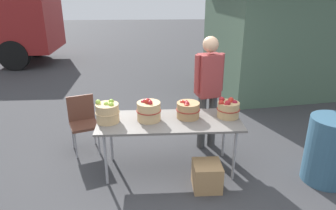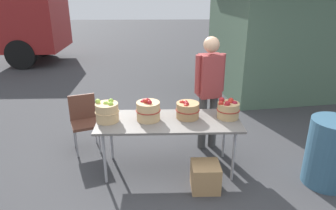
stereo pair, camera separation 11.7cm
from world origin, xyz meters
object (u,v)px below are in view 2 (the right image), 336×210
object	(u,v)px
apple_basket_green_0	(107,112)
trash_barrel	(330,153)
market_table	(169,123)
apple_basket_red_1	(187,110)
vendor_adult	(209,85)
apple_basket_red_0	(148,110)
apple_basket_red_2	(228,109)
folding_chair	(84,118)
produce_crate	(205,176)

from	to	relation	value
apple_basket_green_0	trash_barrel	bearing A→B (deg)	-7.79
market_table	apple_basket_red_1	xyz separation A→B (m)	(0.26, 0.08, 0.16)
apple_basket_red_1	vendor_adult	distance (m)	0.68
apple_basket_red_0	apple_basket_red_2	size ratio (longest dim) A/B	1.06
apple_basket_red_1	apple_basket_red_2	bearing A→B (deg)	-1.19
market_table	folding_chair	size ratio (longest dim) A/B	2.21
apple_basket_green_0	apple_basket_red_1	xyz separation A→B (m)	(1.06, 0.07, -0.02)
trash_barrel	produce_crate	size ratio (longest dim) A/B	2.53
market_table	folding_chair	xyz separation A→B (m)	(-1.29, 0.65, -0.20)
apple_basket_red_0	apple_basket_red_2	xyz separation A→B (m)	(1.07, 0.04, -0.02)
apple_basket_red_2	produce_crate	distance (m)	0.94
folding_chair	apple_basket_red_1	bearing A→B (deg)	-40.72
apple_basket_red_1	trash_barrel	world-z (taller)	apple_basket_red_1
produce_crate	trash_barrel	bearing A→B (deg)	2.97
apple_basket_green_0	produce_crate	bearing A→B (deg)	-20.61
apple_basket_red_2	apple_basket_green_0	bearing A→B (deg)	-177.90
trash_barrel	produce_crate	bearing A→B (deg)	-177.03
market_table	produce_crate	size ratio (longest dim) A/B	5.41
apple_basket_green_0	vendor_adult	size ratio (longest dim) A/B	0.18
market_table	apple_basket_red_1	distance (m)	0.31
trash_barrel	apple_basket_red_1	bearing A→B (deg)	165.55
vendor_adult	apple_basket_red_1	bearing A→B (deg)	42.01
market_table	trash_barrel	world-z (taller)	trash_barrel
apple_basket_green_0	apple_basket_red_1	size ratio (longest dim) A/B	0.97
vendor_adult	apple_basket_red_2	bearing A→B (deg)	93.53
apple_basket_red_0	trash_barrel	size ratio (longest dim) A/B	0.37
apple_basket_red_1	produce_crate	distance (m)	0.90
vendor_adult	folding_chair	bearing A→B (deg)	-14.40
vendor_adult	produce_crate	world-z (taller)	vendor_adult
market_table	apple_basket_red_0	bearing A→B (deg)	174.88
market_table	apple_basket_green_0	bearing A→B (deg)	179.64
vendor_adult	trash_barrel	world-z (taller)	vendor_adult
apple_basket_red_0	trash_barrel	world-z (taller)	apple_basket_red_0
market_table	produce_crate	distance (m)	0.84
vendor_adult	trash_barrel	bearing A→B (deg)	130.85
apple_basket_red_1	trash_barrel	xyz separation A→B (m)	(1.78, -0.46, -0.42)
apple_basket_green_0	apple_basket_red_1	distance (m)	1.06
apple_basket_red_1	apple_basket_red_0	bearing A→B (deg)	-174.49
market_table	produce_crate	world-z (taller)	market_table
apple_basket_red_0	folding_chair	world-z (taller)	apple_basket_red_0
apple_basket_red_0	trash_barrel	bearing A→B (deg)	-10.03
apple_basket_red_2	apple_basket_red_0	bearing A→B (deg)	-177.89
apple_basket_red_0	vendor_adult	size ratio (longest dim) A/B	0.19
vendor_adult	produce_crate	bearing A→B (deg)	66.96
apple_basket_green_0	vendor_adult	bearing A→B (deg)	23.25
apple_basket_red_1	market_table	bearing A→B (deg)	-163.57
apple_basket_red_2	folding_chair	bearing A→B (deg)	164.41
apple_basket_green_0	apple_basket_red_0	bearing A→B (deg)	2.07
apple_basket_red_2	folding_chair	distance (m)	2.20
market_table	vendor_adult	xyz separation A→B (m)	(0.63, 0.62, 0.33)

